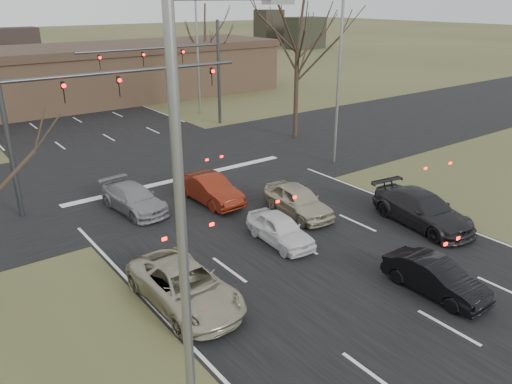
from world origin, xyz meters
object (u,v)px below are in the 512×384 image
Objects in this scene: car_black_hatch at (435,277)px; car_red_ahead at (210,189)px; car_charcoal_sedan at (423,209)px; building at (70,76)px; car_white_sedan at (280,229)px; streetlight_right_far at (196,48)px; car_silver_ahead at (298,200)px; car_silver_suv at (185,286)px; mast_arm_near at (78,100)px; mast_arm_far at (187,63)px; car_grey_ahead at (134,198)px; streetlight_right_near at (337,71)px; streetlight_left at (192,248)px.

car_red_ahead is (-1.85, 11.66, 0.07)m from car_black_hatch.
building is at bearing 103.74° from car_charcoal_sedan.
car_white_sedan is (-2.50, -34.35, -2.06)m from building.
streetlight_right_far reaches higher than car_red_ahead.
car_white_sedan is at bearing -139.17° from car_silver_ahead.
car_silver_suv is 8.91m from car_red_ahead.
car_charcoal_sedan is (-3.60, -25.80, -4.85)m from streetlight_right_far.
mast_arm_near is 16.67m from car_charcoal_sedan.
mast_arm_far is 2.60× the size of car_grey_ahead.
streetlight_right_near is 10.57m from car_red_ahead.
streetlight_left is 35.92m from streetlight_right_far.
car_silver_suv is (2.94, 6.05, -4.90)m from streetlight_left.
streetlight_right_far reaches higher than mast_arm_near.
car_silver_ahead is (2.51, -3.75, 0.02)m from car_red_ahead.
car_grey_ahead is (-3.50, 6.76, 0.01)m from car_white_sedan.
building is 26.14m from mast_arm_near.
streetlight_right_near is 2.41× the size of car_red_ahead.
car_silver_suv is 0.97× the size of car_charcoal_sedan.
car_black_hatch is at bearing -120.84° from streetlight_right_near.
building is at bearing 123.65° from streetlight_right_far.
mast_arm_near is 3.39× the size of car_white_sedan.
mast_arm_far is 2.25× the size of car_silver_suv.
mast_arm_near is 1.21× the size of streetlight_left.
mast_arm_near is at bearing 113.15° from car_black_hatch.
streetlight_left is 2.41× the size of car_red_ahead.
car_white_sedan is 3.06m from car_silver_ahead.
car_red_ahead is (-2.50, -28.85, -1.98)m from building.
building is 15.75m from mast_arm_far.
streetlight_left reaches higher than mast_arm_near.
building is at bearing 73.87° from mast_arm_near.
streetlight_left is 2.80× the size of car_white_sedan.
car_black_hatch is at bearing -73.32° from car_grey_ahead.
car_white_sedan is at bearing 166.44° from car_charcoal_sedan.
car_red_ahead is at bearing 129.76° from car_silver_ahead.
streetlight_left is 11.42m from car_black_hatch.
streetlight_right_far reaches higher than car_silver_suv.
car_silver_suv is 11.63m from car_charcoal_sedan.
building is at bearing 76.79° from car_silver_suv.
car_red_ahead is at bearing 135.99° from car_charcoal_sedan.
car_silver_ahead is (7.24, -7.60, -4.37)m from mast_arm_near.
car_charcoal_sedan is at bearing -47.14° from mast_arm_near.
car_silver_ahead is at bearing 38.95° from car_white_sedan.
streetlight_left is 12.35m from car_white_sedan.
mast_arm_near is 2.84× the size of car_grey_ahead.
streetlight_right_near is (14.05, -3.00, 0.51)m from mast_arm_near.
streetlight_left reaches higher than car_red_ahead.
streetlight_right_far reaches higher than mast_arm_far.
mast_arm_near reaches higher than car_red_ahead.
car_white_sedan is 6.44m from car_black_hatch.
mast_arm_far is 2.19× the size of car_charcoal_sedan.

